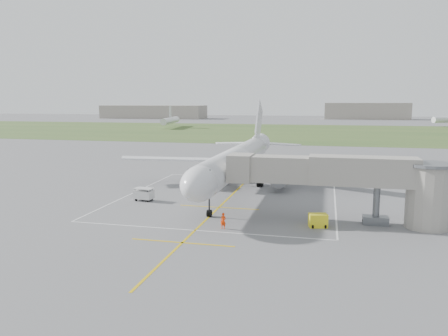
% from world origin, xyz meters
% --- Properties ---
extents(ground, '(700.00, 700.00, 0.00)m').
position_xyz_m(ground, '(0.00, 0.00, 0.00)').
color(ground, '#5A5A5D').
rests_on(ground, ground).
extents(grass_strip, '(700.00, 120.00, 0.02)m').
position_xyz_m(grass_strip, '(0.00, 130.00, 0.01)').
color(grass_strip, '#355123').
rests_on(grass_strip, ground).
extents(apron_markings, '(28.20, 60.00, 0.01)m').
position_xyz_m(apron_markings, '(0.00, -5.82, 0.01)').
color(apron_markings, gold).
rests_on(apron_markings, ground).
extents(airliner, '(38.93, 46.75, 13.52)m').
position_xyz_m(airliner, '(-0.00, 0.75, 4.39)').
color(airliner, silver).
rests_on(airliner, ground).
extents(jet_bridge, '(23.40, 5.00, 7.20)m').
position_xyz_m(jet_bridge, '(15.72, -13.50, 4.74)').
color(jet_bridge, gray).
rests_on(jet_bridge, ground).
extents(gpu_unit, '(2.09, 1.66, 1.40)m').
position_xyz_m(gpu_unit, '(12.09, -15.88, 0.69)').
color(gpu_unit, yellow).
rests_on(gpu_unit, ground).
extents(baggage_cart, '(2.61, 1.81, 1.69)m').
position_xyz_m(baggage_cart, '(-10.50, -8.70, 0.86)').
color(baggage_cart, '#BDBDBD').
rests_on(baggage_cart, ground).
extents(ramp_worker_nose, '(0.66, 0.49, 1.66)m').
position_xyz_m(ramp_worker_nose, '(2.65, -18.79, 0.83)').
color(ramp_worker_nose, '#FF3808').
rests_on(ramp_worker_nose, ground).
extents(ramp_worker_wing, '(0.97, 0.92, 1.58)m').
position_xyz_m(ramp_worker_wing, '(-5.17, -1.36, 0.79)').
color(ramp_worker_wing, '#D86206').
rests_on(ramp_worker_wing, ground).
extents(distant_hangars, '(345.00, 49.00, 12.00)m').
position_xyz_m(distant_hangars, '(-16.15, 265.19, 5.17)').
color(distant_hangars, gray).
rests_on(distant_hangars, ground).
extents(distant_aircraft, '(162.44, 73.40, 8.85)m').
position_xyz_m(distant_aircraft, '(7.88, 170.10, 3.59)').
color(distant_aircraft, silver).
rests_on(distant_aircraft, ground).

